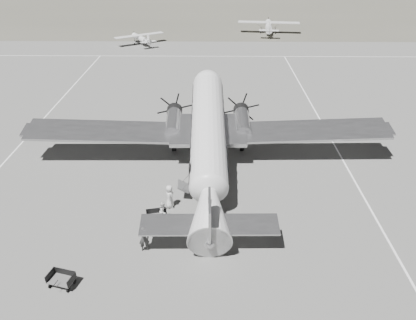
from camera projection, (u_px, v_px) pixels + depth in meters
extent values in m
plane|color=slate|center=(207.00, 197.00, 31.06)|extent=(260.00, 260.00, 0.00)
cube|color=white|center=(364.00, 198.00, 30.93)|extent=(0.15, 80.00, 0.01)
cube|color=white|center=(26.00, 138.00, 39.94)|extent=(0.15, 60.00, 0.01)
cube|color=white|center=(211.00, 56.00, 65.84)|extent=(90.00, 0.15, 0.01)
cube|color=#59574B|center=(212.00, 3.00, 113.68)|extent=(260.00, 90.00, 0.01)
imported|color=#323232|center=(144.00, 239.00, 25.46)|extent=(0.75, 0.58, 1.84)
imported|color=silver|center=(164.00, 211.00, 28.24)|extent=(0.89, 0.93, 1.52)
imported|color=silver|center=(170.00, 196.00, 29.52)|extent=(0.60, 0.91, 1.83)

